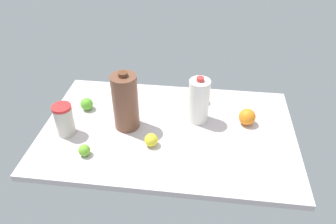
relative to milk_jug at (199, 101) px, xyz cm
name	(u,v)px	position (x,y,z in cm)	size (l,w,h in cm)	color
countertop	(168,131)	(13.70, 9.13, -12.76)	(120.00, 76.00, 3.00)	silver
milk_jug	(199,101)	(0.00, 0.00, 0.00)	(10.01, 10.01, 24.09)	white
tumbler_cup	(64,120)	(60.58, 18.07, -3.46)	(8.76, 8.76, 15.53)	beige
chocolate_milk_jug	(126,102)	(33.51, 8.91, 2.68)	(11.95, 11.95, 29.46)	brown
lemon_far_back	(151,140)	(19.73, 21.53, -8.24)	(6.06, 6.06, 6.06)	yellow
orange_loose	(200,95)	(-0.04, -15.45, -7.17)	(8.18, 8.18, 8.18)	orange
orange_beside_bowl	(247,117)	(-23.74, 0.35, -7.21)	(8.10, 8.10, 8.10)	orange
lime_by_jug	(87,104)	(57.14, -1.55, -8.07)	(6.39, 6.39, 6.39)	#5EB72F
lime_near_front	(84,150)	(47.41, 31.26, -8.65)	(5.23, 5.23, 5.23)	#6FB92F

